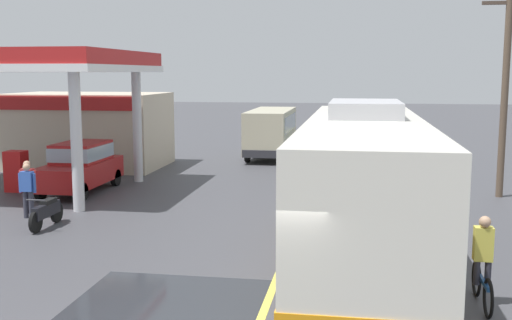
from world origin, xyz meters
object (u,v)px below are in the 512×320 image
at_px(coach_bus_main, 364,192).
at_px(car_at_pump, 81,165).
at_px(pedestrian_by_shop, 28,184).
at_px(minibus_opposing_lane, 271,129).
at_px(pedestrian_near_pump, 27,188).
at_px(motorcycle_parked_forecourt, 47,212).
at_px(car_trailing_behind_bus, 367,140).
at_px(cyclist_on_shoulder, 483,265).

bearing_deg(coach_bus_main, car_at_pump, 144.27).
height_order(coach_bus_main, pedestrian_by_shop, coach_bus_main).
distance_m(car_at_pump, minibus_opposing_lane, 11.88).
relative_size(pedestrian_near_pump, pedestrian_by_shop, 1.00).
relative_size(coach_bus_main, motorcycle_parked_forecourt, 6.13).
relative_size(coach_bus_main, car_trailing_behind_bus, 2.63).
distance_m(minibus_opposing_lane, motorcycle_parked_forecourt, 16.13).
bearing_deg(pedestrian_near_pump, car_trailing_behind_bus, 54.51).
relative_size(cyclist_on_shoulder, pedestrian_near_pump, 1.10).
bearing_deg(pedestrian_by_shop, coach_bus_main, -20.06).
xyz_separation_m(cyclist_on_shoulder, motorcycle_parked_forecourt, (-10.96, 4.18, -0.34)).
xyz_separation_m(coach_bus_main, pedestrian_near_pump, (-9.87, 3.17, -0.79)).
xyz_separation_m(motorcycle_parked_forecourt, pedestrian_near_pump, (-1.09, 0.95, 0.49)).
relative_size(car_at_pump, pedestrian_near_pump, 2.53).
distance_m(coach_bus_main, minibus_opposing_lane, 18.31).
xyz_separation_m(minibus_opposing_lane, pedestrian_by_shop, (-5.63, -14.04, -0.54)).
relative_size(car_at_pump, car_trailing_behind_bus, 1.00).
height_order(car_at_pump, pedestrian_by_shop, car_at_pump).
xyz_separation_m(pedestrian_by_shop, car_trailing_behind_bus, (10.52, 13.81, 0.08)).
bearing_deg(car_at_pump, motorcycle_parked_forecourt, -75.40).
relative_size(coach_bus_main, pedestrian_by_shop, 6.65).
distance_m(coach_bus_main, pedestrian_by_shop, 10.84).
bearing_deg(car_trailing_behind_bus, pedestrian_near_pump, -125.49).
xyz_separation_m(motorcycle_parked_forecourt, car_trailing_behind_bus, (9.14, 15.30, 0.57)).
bearing_deg(minibus_opposing_lane, cyclist_on_shoulder, -71.20).
height_order(car_at_pump, minibus_opposing_lane, minibus_opposing_lane).
xyz_separation_m(minibus_opposing_lane, car_trailing_behind_bus, (4.89, -0.23, -0.46)).
height_order(coach_bus_main, car_at_pump, coach_bus_main).
relative_size(minibus_opposing_lane, pedestrian_by_shop, 3.69).
relative_size(car_at_pump, motorcycle_parked_forecourt, 2.33).
bearing_deg(pedestrian_by_shop, motorcycle_parked_forecourt, -47.15).
height_order(coach_bus_main, pedestrian_near_pump, coach_bus_main).
height_order(minibus_opposing_lane, cyclist_on_shoulder, minibus_opposing_lane).
relative_size(cyclist_on_shoulder, car_trailing_behind_bus, 0.43).
relative_size(minibus_opposing_lane, motorcycle_parked_forecourt, 3.41).
distance_m(coach_bus_main, pedestrian_near_pump, 10.39).
xyz_separation_m(car_at_pump, car_trailing_behind_bus, (10.45, 10.26, 0.00)).
height_order(cyclist_on_shoulder, pedestrian_near_pump, cyclist_on_shoulder).
distance_m(car_at_pump, pedestrian_near_pump, 4.09).
height_order(coach_bus_main, cyclist_on_shoulder, coach_bus_main).
bearing_deg(pedestrian_near_pump, car_at_pump, 93.11).
xyz_separation_m(car_at_pump, pedestrian_near_pump, (0.22, -4.09, -0.08)).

